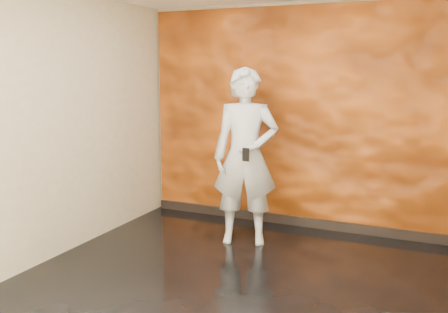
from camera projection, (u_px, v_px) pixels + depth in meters
room at (233, 136)px, 4.49m from camera, size 4.02×4.02×2.81m
feature_wall at (295, 118)px, 6.26m from camera, size 3.90×0.06×2.75m
baseboard at (291, 220)px, 6.45m from camera, size 3.90×0.04×0.12m
man at (246, 157)px, 5.66m from camera, size 0.85×0.69×2.01m
phone at (246, 155)px, 5.36m from camera, size 0.08×0.02×0.15m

